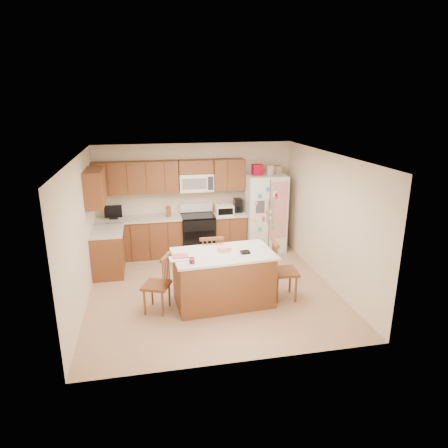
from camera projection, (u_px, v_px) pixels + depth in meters
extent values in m
plane|color=#A57653|center=(212.00, 289.00, 7.54)|extent=(4.50, 4.50, 0.00)
cube|color=beige|center=(195.00, 198.00, 9.28)|extent=(4.50, 0.10, 2.50)
cube|color=beige|center=(241.00, 278.00, 5.06)|extent=(4.50, 0.10, 2.50)
cube|color=beige|center=(80.00, 234.00, 6.75)|extent=(0.10, 4.50, 2.50)
cube|color=beige|center=(328.00, 219.00, 7.59)|extent=(0.10, 4.50, 2.50)
cube|color=white|center=(211.00, 156.00, 6.80)|extent=(4.50, 4.50, 0.04)
cube|color=brown|center=(140.00, 238.00, 8.99)|extent=(1.87, 0.60, 0.88)
cube|color=brown|center=(229.00, 233.00, 9.38)|extent=(0.72, 0.60, 0.88)
cube|color=brown|center=(108.00, 252.00, 8.15)|extent=(0.60, 0.95, 0.88)
cube|color=silver|center=(139.00, 219.00, 8.85)|extent=(1.87, 0.64, 0.04)
cube|color=silver|center=(229.00, 214.00, 9.23)|extent=(0.72, 0.64, 0.04)
cube|color=silver|center=(107.00, 231.00, 8.01)|extent=(0.64, 0.95, 0.04)
cube|color=brown|center=(136.00, 177.00, 8.72)|extent=(1.85, 0.33, 0.70)
cube|color=brown|center=(228.00, 174.00, 9.10)|extent=(0.70, 0.33, 0.70)
cube|color=brown|center=(196.00, 166.00, 8.90)|extent=(0.76, 0.33, 0.29)
cube|color=brown|center=(95.00, 187.00, 7.72)|extent=(0.33, 0.95, 0.70)
cube|color=#5B270F|center=(108.00, 180.00, 8.45)|extent=(0.02, 0.01, 0.66)
cube|color=#5B270F|center=(112.00, 244.00, 8.60)|extent=(0.02, 0.01, 0.84)
cube|color=#5B270F|center=(127.00, 179.00, 8.52)|extent=(0.02, 0.01, 0.66)
cube|color=#5B270F|center=(131.00, 243.00, 8.67)|extent=(0.02, 0.01, 0.84)
cube|color=#5B270F|center=(146.00, 179.00, 8.60)|extent=(0.02, 0.01, 0.66)
cube|color=#5B270F|center=(150.00, 242.00, 8.75)|extent=(0.02, 0.01, 0.84)
cube|color=#5B270F|center=(165.00, 178.00, 8.67)|extent=(0.01, 0.01, 0.66)
cube|color=#5B270F|center=(168.00, 241.00, 8.82)|extent=(0.01, 0.01, 0.84)
cube|color=#5B270F|center=(228.00, 176.00, 8.93)|extent=(0.01, 0.01, 0.66)
cube|color=#5B270F|center=(230.00, 237.00, 9.08)|extent=(0.01, 0.01, 0.84)
cube|color=white|center=(196.00, 182.00, 8.98)|extent=(0.76, 0.38, 0.40)
cube|color=slate|center=(195.00, 184.00, 8.79)|extent=(0.54, 0.01, 0.24)
cube|color=#262626|center=(211.00, 183.00, 8.86)|extent=(0.12, 0.01, 0.30)
cube|color=brown|center=(169.00, 211.00, 8.94)|extent=(0.10, 0.14, 0.22)
cube|color=black|center=(114.00, 218.00, 8.77)|extent=(0.18, 0.12, 0.02)
cube|color=black|center=(113.00, 211.00, 8.72)|extent=(0.38, 0.03, 0.28)
cube|color=#C53A00|center=(222.00, 209.00, 9.25)|extent=(0.35, 0.22, 0.18)
cube|color=white|center=(224.00, 210.00, 9.03)|extent=(0.40, 0.28, 0.23)
cube|color=black|center=(226.00, 212.00, 8.90)|extent=(0.34, 0.01, 0.15)
cube|color=black|center=(238.00, 205.00, 9.28)|extent=(0.18, 0.22, 0.32)
cylinder|color=black|center=(239.00, 209.00, 9.23)|extent=(0.12, 0.12, 0.12)
cube|color=black|center=(198.00, 235.00, 9.22)|extent=(0.76, 0.64, 0.88)
cube|color=black|center=(200.00, 240.00, 8.92)|extent=(0.68, 0.01, 0.42)
cube|color=black|center=(198.00, 215.00, 9.08)|extent=(0.76, 0.64, 0.03)
cube|color=white|center=(196.00, 207.00, 9.29)|extent=(0.76, 0.10, 0.20)
cube|color=white|center=(264.00, 213.00, 9.33)|extent=(0.90, 0.75, 1.80)
cube|color=#4C4C4C|center=(269.00, 217.00, 8.97)|extent=(0.02, 0.01, 1.75)
cube|color=silver|center=(268.00, 211.00, 8.89)|extent=(0.02, 0.03, 0.55)
cube|color=silver|center=(272.00, 211.00, 8.91)|extent=(0.02, 0.03, 0.55)
cube|color=#3F3F44|center=(260.00, 207.00, 8.85)|extent=(0.20, 0.01, 0.28)
cube|color=#D84C59|center=(278.00, 210.00, 8.96)|extent=(0.42, 0.01, 1.30)
cube|color=#A0011D|center=(257.00, 170.00, 8.99)|extent=(0.22, 0.22, 0.24)
cylinder|color=tan|center=(271.00, 170.00, 9.00)|extent=(0.18, 0.18, 0.22)
cube|color=tan|center=(276.00, 170.00, 9.16)|extent=(0.18, 0.20, 0.18)
cube|color=brown|center=(223.00, 279.00, 6.92)|extent=(1.68, 1.02, 0.89)
cube|color=silver|center=(223.00, 254.00, 6.78)|extent=(1.77, 1.11, 0.04)
cylinder|color=#A0011D|center=(192.00, 261.00, 6.33)|extent=(0.08, 0.08, 0.06)
cylinder|color=white|center=(192.00, 261.00, 6.33)|extent=(0.09, 0.09, 0.09)
cube|color=pink|center=(224.00, 249.00, 6.85)|extent=(0.21, 0.16, 0.07)
cube|color=black|center=(245.00, 252.00, 6.75)|extent=(0.16, 0.13, 0.04)
cube|color=white|center=(178.00, 259.00, 6.50)|extent=(0.32, 0.26, 0.01)
cube|color=#D84C4C|center=(180.00, 256.00, 6.58)|extent=(0.27, 0.22, 0.01)
cylinder|color=white|center=(208.00, 259.00, 6.48)|extent=(0.13, 0.06, 0.01)
cube|color=brown|center=(156.00, 285.00, 6.64)|extent=(0.55, 0.56, 0.05)
cylinder|color=brown|center=(152.00, 293.00, 6.90)|extent=(0.04, 0.04, 0.45)
cylinder|color=brown|center=(145.00, 303.00, 6.57)|extent=(0.04, 0.04, 0.45)
cylinder|color=brown|center=(169.00, 294.00, 6.85)|extent=(0.04, 0.04, 0.45)
cylinder|color=brown|center=(163.00, 304.00, 6.52)|extent=(0.04, 0.04, 0.45)
cylinder|color=brown|center=(169.00, 267.00, 6.68)|extent=(0.02, 0.02, 0.50)
cylinder|color=brown|center=(167.00, 269.00, 6.60)|extent=(0.02, 0.02, 0.50)
cylinder|color=brown|center=(166.00, 271.00, 6.53)|extent=(0.02, 0.02, 0.50)
cylinder|color=brown|center=(164.00, 273.00, 6.46)|extent=(0.02, 0.02, 0.50)
cylinder|color=brown|center=(163.00, 275.00, 6.38)|extent=(0.02, 0.02, 0.50)
cube|color=brown|center=(165.00, 257.00, 6.46)|extent=(0.19, 0.40, 0.05)
cube|color=brown|center=(211.00, 263.00, 7.48)|extent=(0.47, 0.45, 0.05)
cylinder|color=brown|center=(219.00, 271.00, 7.74)|extent=(0.04, 0.04, 0.47)
cylinder|color=brown|center=(200.00, 273.00, 7.68)|extent=(0.04, 0.04, 0.47)
cylinder|color=brown|center=(222.00, 278.00, 7.43)|extent=(0.04, 0.04, 0.47)
cylinder|color=brown|center=(202.00, 280.00, 7.37)|extent=(0.04, 0.04, 0.47)
cylinder|color=brown|center=(221.00, 252.00, 7.25)|extent=(0.02, 0.02, 0.52)
cylinder|color=brown|center=(216.00, 252.00, 7.24)|extent=(0.02, 0.02, 0.52)
cylinder|color=brown|center=(212.00, 252.00, 7.22)|extent=(0.02, 0.02, 0.52)
cylinder|color=brown|center=(207.00, 253.00, 7.21)|extent=(0.02, 0.02, 0.52)
cylinder|color=brown|center=(203.00, 253.00, 7.20)|extent=(0.02, 0.02, 0.52)
cube|color=brown|center=(212.00, 239.00, 7.15)|extent=(0.44, 0.05, 0.05)
cube|color=brown|center=(284.00, 272.00, 7.07)|extent=(0.49, 0.51, 0.05)
cylinder|color=brown|center=(296.00, 289.00, 6.99)|extent=(0.04, 0.04, 0.48)
cylinder|color=brown|center=(290.00, 280.00, 7.35)|extent=(0.04, 0.04, 0.48)
cylinder|color=brown|center=(277.00, 290.00, 6.95)|extent=(0.04, 0.04, 0.48)
cylinder|color=brown|center=(272.00, 281.00, 7.32)|extent=(0.04, 0.04, 0.48)
cylinder|color=brown|center=(277.00, 260.00, 6.81)|extent=(0.02, 0.02, 0.54)
cylinder|color=brown|center=(276.00, 259.00, 6.89)|extent=(0.02, 0.02, 0.54)
cylinder|color=brown|center=(275.00, 257.00, 6.97)|extent=(0.02, 0.02, 0.54)
cylinder|color=brown|center=(273.00, 255.00, 7.05)|extent=(0.02, 0.02, 0.54)
cylinder|color=brown|center=(272.00, 253.00, 7.13)|extent=(0.02, 0.02, 0.54)
cube|color=brown|center=(275.00, 242.00, 6.89)|extent=(0.08, 0.45, 0.06)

